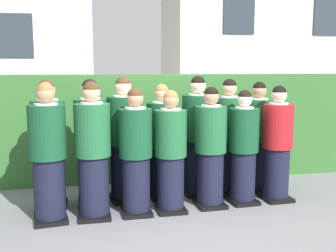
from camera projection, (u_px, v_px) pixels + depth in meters
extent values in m
plane|color=slate|center=(172.00, 209.00, 5.18)|extent=(60.00, 60.00, 0.00)
cylinder|color=black|center=(50.00, 190.00, 4.75)|extent=(0.36, 0.36, 0.76)
cube|color=black|center=(51.00, 218.00, 4.80)|extent=(0.45, 0.52, 0.05)
cylinder|color=#144728|center=(47.00, 132.00, 4.65)|extent=(0.43, 0.43, 0.63)
cylinder|color=white|center=(46.00, 105.00, 4.60)|extent=(0.27, 0.27, 0.03)
cube|color=gold|center=(46.00, 119.00, 4.82)|extent=(0.04, 0.02, 0.28)
sphere|color=tan|center=(45.00, 94.00, 4.59)|extent=(0.21, 0.21, 0.21)
sphere|color=olive|center=(45.00, 91.00, 4.58)|extent=(0.20, 0.20, 0.20)
cube|color=white|center=(46.00, 136.00, 4.92)|extent=(0.15, 0.03, 0.20)
cylinder|color=black|center=(94.00, 186.00, 4.88)|extent=(0.36, 0.36, 0.76)
cube|color=black|center=(95.00, 214.00, 4.93)|extent=(0.39, 0.48, 0.05)
cylinder|color=#1E5B33|center=(92.00, 130.00, 4.77)|extent=(0.43, 0.43, 0.63)
cylinder|color=white|center=(92.00, 103.00, 4.73)|extent=(0.27, 0.27, 0.03)
cube|color=navy|center=(92.00, 117.00, 4.95)|extent=(0.04, 0.01, 0.28)
sphere|color=tan|center=(91.00, 93.00, 4.71)|extent=(0.22, 0.22, 0.22)
sphere|color=#472D19|center=(91.00, 90.00, 4.70)|extent=(0.20, 0.20, 0.20)
cylinder|color=black|center=(136.00, 185.00, 5.00)|extent=(0.35, 0.35, 0.72)
cube|color=black|center=(136.00, 211.00, 5.04)|extent=(0.38, 0.46, 0.05)
cylinder|color=#144728|center=(135.00, 133.00, 4.90)|extent=(0.41, 0.41, 0.60)
cylinder|color=white|center=(135.00, 108.00, 4.85)|extent=(0.25, 0.25, 0.03)
cube|color=gold|center=(133.00, 121.00, 5.07)|extent=(0.04, 0.01, 0.26)
sphere|color=tan|center=(135.00, 99.00, 4.84)|extent=(0.20, 0.20, 0.20)
sphere|color=#472D19|center=(135.00, 96.00, 4.83)|extent=(0.19, 0.19, 0.19)
cube|color=white|center=(133.00, 137.00, 5.17)|extent=(0.15, 0.01, 0.20)
cylinder|color=black|center=(171.00, 183.00, 5.10)|extent=(0.34, 0.34, 0.71)
cube|color=black|center=(171.00, 208.00, 5.14)|extent=(0.37, 0.45, 0.05)
cylinder|color=#1E5B33|center=(171.00, 133.00, 5.00)|extent=(0.40, 0.40, 0.58)
cylinder|color=white|center=(171.00, 110.00, 4.96)|extent=(0.25, 0.25, 0.03)
cube|color=#236038|center=(168.00, 122.00, 5.17)|extent=(0.04, 0.01, 0.26)
sphere|color=tan|center=(171.00, 100.00, 4.94)|extent=(0.20, 0.20, 0.20)
sphere|color=olive|center=(171.00, 98.00, 4.94)|extent=(0.18, 0.18, 0.18)
cylinder|color=black|center=(210.00, 179.00, 5.27)|extent=(0.35, 0.35, 0.72)
cube|color=black|center=(210.00, 203.00, 5.32)|extent=(0.39, 0.47, 0.05)
cylinder|color=#1E5B33|center=(211.00, 129.00, 5.18)|extent=(0.41, 0.41, 0.60)
cylinder|color=white|center=(211.00, 106.00, 5.13)|extent=(0.25, 0.25, 0.03)
cube|color=gold|center=(206.00, 118.00, 5.35)|extent=(0.04, 0.01, 0.26)
sphere|color=tan|center=(211.00, 97.00, 5.12)|extent=(0.20, 0.20, 0.20)
sphere|color=black|center=(211.00, 94.00, 5.11)|extent=(0.19, 0.19, 0.19)
cube|color=white|center=(204.00, 133.00, 5.44)|extent=(0.15, 0.02, 0.20)
cylinder|color=black|center=(243.00, 177.00, 5.41)|extent=(0.34, 0.34, 0.70)
cube|color=black|center=(242.00, 200.00, 5.46)|extent=(0.38, 0.46, 0.05)
cylinder|color=#144728|center=(244.00, 130.00, 5.32)|extent=(0.40, 0.40, 0.58)
cylinder|color=white|center=(245.00, 108.00, 5.27)|extent=(0.25, 0.25, 0.03)
cube|color=gold|center=(238.00, 120.00, 5.48)|extent=(0.04, 0.01, 0.25)
sphere|color=beige|center=(245.00, 99.00, 5.26)|extent=(0.20, 0.20, 0.20)
sphere|color=black|center=(245.00, 97.00, 5.25)|extent=(0.18, 0.18, 0.18)
cylinder|color=black|center=(276.00, 174.00, 5.53)|extent=(0.35, 0.35, 0.72)
cube|color=black|center=(275.00, 197.00, 5.58)|extent=(0.39, 0.47, 0.05)
cylinder|color=#AD191E|center=(278.00, 126.00, 5.43)|extent=(0.41, 0.41, 0.60)
cylinder|color=white|center=(279.00, 104.00, 5.39)|extent=(0.25, 0.25, 0.03)
cube|color=navy|center=(271.00, 116.00, 5.60)|extent=(0.04, 0.01, 0.26)
sphere|color=beige|center=(279.00, 95.00, 5.37)|extent=(0.20, 0.20, 0.20)
sphere|color=black|center=(279.00, 92.00, 5.36)|extent=(0.19, 0.19, 0.19)
cube|color=white|center=(268.00, 130.00, 5.70)|extent=(0.15, 0.02, 0.20)
cylinder|color=black|center=(51.00, 179.00, 5.19)|extent=(0.37, 0.37, 0.77)
cube|color=black|center=(52.00, 205.00, 5.25)|extent=(0.39, 0.48, 0.05)
cylinder|color=#1E5B33|center=(48.00, 125.00, 5.09)|extent=(0.43, 0.43, 0.63)
cylinder|color=white|center=(47.00, 100.00, 5.04)|extent=(0.27, 0.27, 0.03)
cube|color=gold|center=(49.00, 114.00, 5.27)|extent=(0.04, 0.01, 0.28)
sphere|color=tan|center=(47.00, 90.00, 5.03)|extent=(0.22, 0.22, 0.22)
sphere|color=#472D19|center=(47.00, 87.00, 5.02)|extent=(0.20, 0.20, 0.20)
cylinder|color=black|center=(92.00, 175.00, 5.36)|extent=(0.37, 0.37, 0.77)
cube|color=black|center=(93.00, 201.00, 5.41)|extent=(0.40, 0.49, 0.05)
cylinder|color=#19512D|center=(91.00, 123.00, 5.25)|extent=(0.43, 0.43, 0.63)
cylinder|color=white|center=(90.00, 99.00, 5.21)|extent=(0.27, 0.27, 0.03)
cube|color=gold|center=(90.00, 112.00, 5.44)|extent=(0.04, 0.01, 0.28)
sphere|color=beige|center=(90.00, 89.00, 5.19)|extent=(0.22, 0.22, 0.22)
sphere|color=black|center=(90.00, 87.00, 5.18)|extent=(0.20, 0.20, 0.20)
cube|color=white|center=(91.00, 128.00, 5.54)|extent=(0.15, 0.01, 0.20)
cylinder|color=black|center=(124.00, 172.00, 5.48)|extent=(0.37, 0.37, 0.78)
cube|color=black|center=(125.00, 198.00, 5.54)|extent=(0.44, 0.53, 0.05)
cylinder|color=#144728|center=(124.00, 121.00, 5.38)|extent=(0.44, 0.44, 0.65)
cylinder|color=white|center=(123.00, 96.00, 5.33)|extent=(0.27, 0.27, 0.03)
cube|color=navy|center=(121.00, 109.00, 5.56)|extent=(0.04, 0.02, 0.28)
sphere|color=beige|center=(123.00, 87.00, 5.31)|extent=(0.22, 0.22, 0.22)
sphere|color=#472D19|center=(123.00, 84.00, 5.31)|extent=(0.20, 0.20, 0.20)
cube|color=white|center=(120.00, 125.00, 5.66)|extent=(0.15, 0.02, 0.20)
cylinder|color=black|center=(162.00, 172.00, 5.59)|extent=(0.35, 0.35, 0.73)
cube|color=black|center=(162.00, 196.00, 5.64)|extent=(0.43, 0.51, 0.05)
cylinder|color=#144728|center=(162.00, 125.00, 5.49)|extent=(0.41, 0.41, 0.61)
cylinder|color=white|center=(162.00, 102.00, 5.45)|extent=(0.26, 0.26, 0.03)
cube|color=navy|center=(157.00, 114.00, 5.66)|extent=(0.04, 0.02, 0.27)
sphere|color=tan|center=(162.00, 94.00, 5.43)|extent=(0.21, 0.21, 0.21)
sphere|color=olive|center=(162.00, 91.00, 5.43)|extent=(0.19, 0.19, 0.19)
cube|color=white|center=(156.00, 128.00, 5.76)|extent=(0.15, 0.03, 0.20)
cylinder|color=black|center=(197.00, 167.00, 5.78)|extent=(0.37, 0.37, 0.78)
cube|color=black|center=(197.00, 191.00, 5.83)|extent=(0.39, 0.49, 0.05)
cylinder|color=#144728|center=(198.00, 118.00, 5.67)|extent=(0.44, 0.44, 0.65)
cylinder|color=white|center=(198.00, 95.00, 5.63)|extent=(0.27, 0.27, 0.03)
cube|color=#236038|center=(194.00, 107.00, 5.86)|extent=(0.04, 0.01, 0.28)
sphere|color=beige|center=(198.00, 86.00, 5.61)|extent=(0.22, 0.22, 0.22)
sphere|color=black|center=(198.00, 83.00, 5.60)|extent=(0.20, 0.20, 0.20)
cube|color=white|center=(193.00, 122.00, 5.96)|extent=(0.15, 0.01, 0.20)
cylinder|color=black|center=(228.00, 166.00, 5.85)|extent=(0.36, 0.36, 0.76)
cube|color=black|center=(227.00, 190.00, 5.91)|extent=(0.39, 0.48, 0.05)
cylinder|color=#1E5B33|center=(229.00, 119.00, 5.75)|extent=(0.43, 0.43, 0.63)
cylinder|color=white|center=(229.00, 97.00, 5.70)|extent=(0.27, 0.27, 0.03)
cube|color=gold|center=(224.00, 109.00, 5.93)|extent=(0.04, 0.01, 0.28)
sphere|color=tan|center=(229.00, 88.00, 5.69)|extent=(0.22, 0.22, 0.22)
sphere|color=black|center=(230.00, 86.00, 5.68)|extent=(0.20, 0.20, 0.20)
cylinder|color=black|center=(257.00, 165.00, 5.99)|extent=(0.35, 0.35, 0.74)
cube|color=black|center=(256.00, 187.00, 6.04)|extent=(0.38, 0.47, 0.05)
cylinder|color=#1E5B33|center=(258.00, 120.00, 5.89)|extent=(0.42, 0.42, 0.61)
cylinder|color=white|center=(259.00, 99.00, 5.84)|extent=(0.26, 0.26, 0.03)
cube|color=gold|center=(253.00, 110.00, 6.06)|extent=(0.04, 0.01, 0.27)
sphere|color=tan|center=(259.00, 91.00, 5.83)|extent=(0.21, 0.21, 0.21)
sphere|color=black|center=(259.00, 88.00, 5.82)|extent=(0.19, 0.19, 0.19)
cube|color=#33662D|center=(153.00, 126.00, 6.62)|extent=(8.99, 0.70, 1.70)
cube|color=#2D3842|center=(15.00, 35.00, 10.10)|extent=(0.90, 0.04, 1.10)
cube|color=beige|center=(261.00, 41.00, 12.91)|extent=(6.03, 3.04, 5.29)
cube|color=#2D3842|center=(239.00, 14.00, 11.07)|extent=(0.90, 0.04, 1.10)
cube|color=#2D3842|center=(328.00, 16.00, 11.57)|extent=(0.90, 0.04, 1.10)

